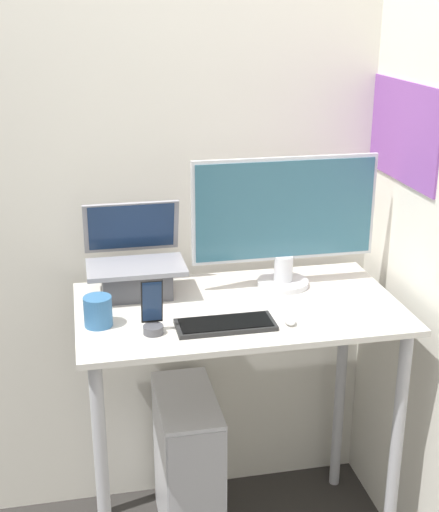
{
  "coord_description": "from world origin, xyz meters",
  "views": [
    {
      "loc": [
        -0.5,
        -1.81,
        1.95
      ],
      "look_at": [
        -0.07,
        0.31,
        1.16
      ],
      "focal_mm": 50.0,
      "sensor_mm": 36.0,
      "label": 1
    }
  ],
  "objects_px": {
    "laptop": "(136,270)",
    "keyboard": "(225,324)",
    "computer_tower": "(188,466)",
    "cell_phone": "(153,316)",
    "mouse": "(290,320)",
    "monitor": "(285,222)"
  },
  "relations": [
    {
      "from": "laptop",
      "to": "computer_tower",
      "type": "height_order",
      "value": "laptop"
    },
    {
      "from": "monitor",
      "to": "mouse",
      "type": "xyz_separation_m",
      "value": [
        -0.07,
        -0.31,
        -0.22
      ]
    },
    {
      "from": "keyboard",
      "to": "cell_phone",
      "type": "height_order",
      "value": "cell_phone"
    },
    {
      "from": "keyboard",
      "to": "mouse",
      "type": "height_order",
      "value": "mouse"
    },
    {
      "from": "cell_phone",
      "to": "mouse",
      "type": "bearing_deg",
      "value": -3.6
    },
    {
      "from": "monitor",
      "to": "cell_phone",
      "type": "xyz_separation_m",
      "value": [
        -0.5,
        -0.28,
        -0.18
      ]
    },
    {
      "from": "keyboard",
      "to": "cell_phone",
      "type": "xyz_separation_m",
      "value": [
        -0.23,
        0.01,
        0.05
      ]
    },
    {
      "from": "laptop",
      "to": "keyboard",
      "type": "relative_size",
      "value": 1.08
    },
    {
      "from": "monitor",
      "to": "keyboard",
      "type": "xyz_separation_m",
      "value": [
        -0.27,
        -0.29,
        -0.23
      ]
    },
    {
      "from": "cell_phone",
      "to": "keyboard",
      "type": "bearing_deg",
      "value": -1.74
    },
    {
      "from": "monitor",
      "to": "computer_tower",
      "type": "bearing_deg",
      "value": -173.49
    },
    {
      "from": "keyboard",
      "to": "cell_phone",
      "type": "distance_m",
      "value": 0.23
    },
    {
      "from": "mouse",
      "to": "computer_tower",
      "type": "height_order",
      "value": "mouse"
    },
    {
      "from": "keyboard",
      "to": "computer_tower",
      "type": "bearing_deg",
      "value": 109.44
    },
    {
      "from": "keyboard",
      "to": "computer_tower",
      "type": "xyz_separation_m",
      "value": [
        -0.09,
        0.25,
        -0.69
      ]
    },
    {
      "from": "keyboard",
      "to": "mouse",
      "type": "distance_m",
      "value": 0.2
    },
    {
      "from": "keyboard",
      "to": "cell_phone",
      "type": "relative_size",
      "value": 1.77
    },
    {
      "from": "mouse",
      "to": "computer_tower",
      "type": "xyz_separation_m",
      "value": [
        -0.29,
        0.27,
        -0.7
      ]
    },
    {
      "from": "laptop",
      "to": "computer_tower",
      "type": "bearing_deg",
      "value": -24.66
    },
    {
      "from": "laptop",
      "to": "computer_tower",
      "type": "xyz_separation_m",
      "value": [
        0.16,
        -0.07,
        -0.77
      ]
    },
    {
      "from": "laptop",
      "to": "keyboard",
      "type": "bearing_deg",
      "value": -52.69
    },
    {
      "from": "laptop",
      "to": "mouse",
      "type": "relative_size",
      "value": 5.66
    }
  ]
}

